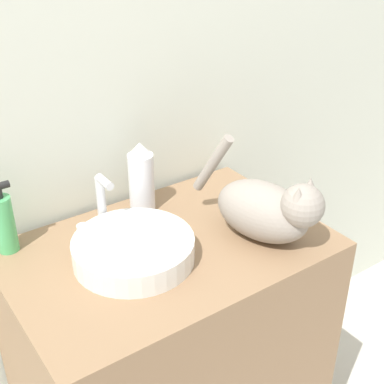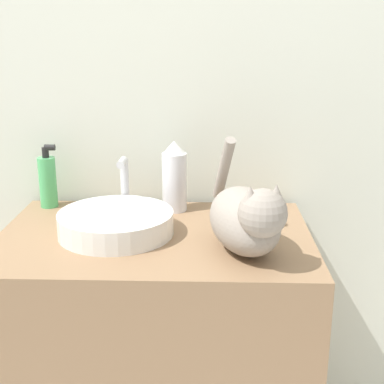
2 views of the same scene
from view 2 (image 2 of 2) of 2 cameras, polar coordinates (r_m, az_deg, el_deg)
name	(u,v)px [view 2 (image 2 of 2)]	position (r m, az deg, el deg)	size (l,w,h in m)	color
wall_back	(162,64)	(1.61, -3.20, 13.43)	(6.00, 0.05, 2.50)	silver
vanity_cabinet	(158,372)	(1.60, -3.70, -18.66)	(0.81, 0.55, 0.84)	#8C6B4C
sink_basin	(116,223)	(1.40, -8.12, -3.30)	(0.30, 0.30, 0.06)	white
faucet	(125,191)	(1.53, -7.19, 0.10)	(0.15, 0.08, 0.17)	silver
cat	(247,218)	(1.25, 5.87, -2.77)	(0.22, 0.39, 0.26)	gray
soap_bottle	(48,181)	(1.64, -15.13, 1.18)	(0.05, 0.05, 0.19)	#4CB266
spray_bottle	(174,177)	(1.54, -1.90, 1.61)	(0.07, 0.07, 0.21)	silver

